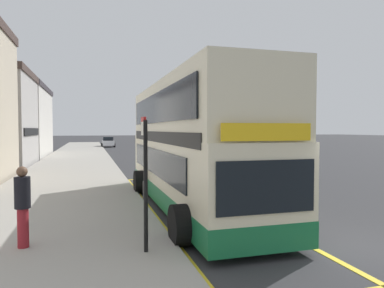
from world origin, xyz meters
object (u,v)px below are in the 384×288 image
(parked_car_white_far, at_px, (234,155))
(pedestrian_waiting_near_sign, at_px, (23,203))
(bus_stop_sign, at_px, (145,174))
(double_decker_bus, at_px, (190,149))
(parked_car_white_behind, at_px, (108,142))

(parked_car_white_far, xyz_separation_m, pedestrian_waiting_near_sign, (-12.22, -16.94, 0.34))
(bus_stop_sign, distance_m, parked_car_white_far, 20.36)
(double_decker_bus, distance_m, parked_car_white_behind, 45.35)
(bus_stop_sign, distance_m, pedestrian_waiting_near_sign, 2.85)
(parked_car_white_far, distance_m, pedestrian_waiting_near_sign, 20.89)
(double_decker_bus, relative_size, pedestrian_waiting_near_sign, 6.25)
(parked_car_white_behind, height_order, parked_car_white_far, same)
(bus_stop_sign, height_order, parked_car_white_behind, bus_stop_sign)
(bus_stop_sign, bearing_deg, parked_car_white_far, 61.74)
(double_decker_bus, xyz_separation_m, parked_car_white_behind, (-0.67, 45.33, -1.27))
(pedestrian_waiting_near_sign, bearing_deg, parked_car_white_far, 54.21)
(parked_car_white_behind, bearing_deg, pedestrian_waiting_near_sign, 82.98)
(double_decker_bus, distance_m, bus_stop_sign, 5.09)
(double_decker_bus, relative_size, parked_car_white_far, 2.70)
(parked_car_white_far, bearing_deg, bus_stop_sign, -120.06)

